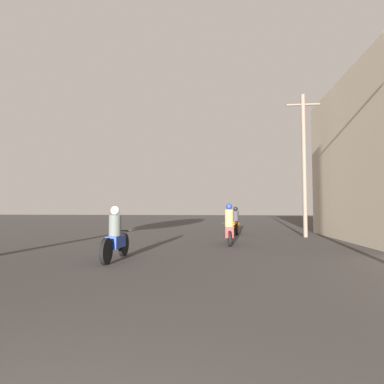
% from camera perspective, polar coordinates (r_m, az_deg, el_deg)
% --- Properties ---
extents(motorcycle_blue, '(0.60, 2.00, 1.45)m').
position_cam_1_polar(motorcycle_blue, '(8.38, -14.36, -8.51)').
color(motorcycle_blue, black).
rests_on(motorcycle_blue, ground_plane).
extents(motorcycle_red, '(0.60, 1.91, 1.58)m').
position_cam_1_polar(motorcycle_red, '(11.73, 7.10, -6.83)').
color(motorcycle_red, black).
rests_on(motorcycle_red, ground_plane).
extents(motorcycle_orange, '(0.60, 2.12, 1.47)m').
position_cam_1_polar(motorcycle_orange, '(16.44, 8.32, -5.87)').
color(motorcycle_orange, black).
rests_on(motorcycle_orange, ground_plane).
extents(utility_pole_far, '(1.60, 0.20, 6.99)m').
position_cam_1_polar(utility_pole_far, '(15.64, 20.57, 5.43)').
color(utility_pole_far, '#6B5B4C').
rests_on(utility_pole_far, ground_plane).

